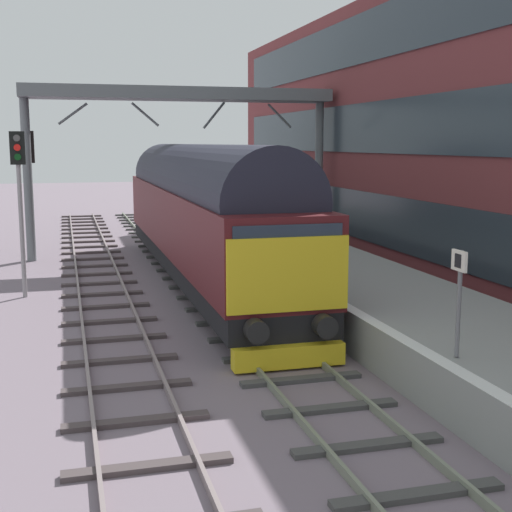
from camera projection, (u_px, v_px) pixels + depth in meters
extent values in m
plane|color=slate|center=(242.00, 323.00, 18.79)|extent=(140.00, 140.00, 0.00)
cube|color=gray|center=(216.00, 322.00, 18.59)|extent=(0.07, 60.00, 0.15)
cube|color=gray|center=(268.00, 318.00, 18.96)|extent=(0.07, 60.00, 0.15)
cube|color=#434341|center=(418.00, 495.00, 9.51)|extent=(2.50, 0.26, 0.09)
cube|color=#434341|center=(368.00, 446.00, 11.06)|extent=(2.50, 0.26, 0.09)
cube|color=#434341|center=(331.00, 408.00, 12.60)|extent=(2.50, 0.26, 0.09)
cube|color=#434341|center=(301.00, 379.00, 14.15)|extent=(2.50, 0.26, 0.09)
cube|color=#434341|center=(278.00, 356.00, 15.69)|extent=(2.50, 0.26, 0.09)
cube|color=#434341|center=(258.00, 337.00, 17.24)|extent=(2.50, 0.26, 0.09)
cube|color=#434341|center=(242.00, 321.00, 18.78)|extent=(2.50, 0.26, 0.09)
cube|color=#434341|center=(228.00, 307.00, 20.33)|extent=(2.50, 0.26, 0.09)
cube|color=#434341|center=(217.00, 296.00, 21.87)|extent=(2.50, 0.26, 0.09)
cube|color=#434341|center=(207.00, 286.00, 23.42)|extent=(2.50, 0.26, 0.09)
cube|color=#434341|center=(198.00, 277.00, 24.96)|extent=(2.50, 0.26, 0.09)
cube|color=#434341|center=(190.00, 269.00, 26.51)|extent=(2.50, 0.26, 0.09)
cube|color=#434341|center=(183.00, 262.00, 28.05)|extent=(2.50, 0.26, 0.09)
cube|color=#434341|center=(176.00, 256.00, 29.60)|extent=(2.50, 0.26, 0.09)
cube|color=#434341|center=(171.00, 250.00, 31.14)|extent=(2.50, 0.26, 0.09)
cube|color=#434341|center=(166.00, 245.00, 32.69)|extent=(2.50, 0.26, 0.09)
cube|color=#434341|center=(161.00, 241.00, 34.24)|extent=(2.50, 0.26, 0.09)
cube|color=#434341|center=(157.00, 236.00, 35.78)|extent=(2.50, 0.26, 0.09)
cube|color=#434341|center=(153.00, 232.00, 37.33)|extent=(2.50, 0.26, 0.09)
cube|color=#434341|center=(149.00, 229.00, 38.87)|extent=(2.50, 0.26, 0.09)
cube|color=#434341|center=(146.00, 226.00, 40.42)|extent=(2.50, 0.26, 0.09)
cube|color=#434341|center=(143.00, 223.00, 41.96)|extent=(2.50, 0.26, 0.09)
cube|color=#434341|center=(140.00, 220.00, 43.51)|extent=(2.50, 0.26, 0.09)
cube|color=#434341|center=(137.00, 217.00, 45.05)|extent=(2.50, 0.26, 0.09)
cube|color=#434341|center=(135.00, 215.00, 46.60)|extent=(2.50, 0.26, 0.09)
cube|color=gray|center=(83.00, 331.00, 17.71)|extent=(0.07, 60.00, 0.15)
cube|color=gray|center=(140.00, 327.00, 18.08)|extent=(0.07, 60.00, 0.15)
cube|color=#473D3E|center=(149.00, 467.00, 10.34)|extent=(2.50, 0.26, 0.09)
cube|color=#473D3E|center=(137.00, 421.00, 12.02)|extent=(2.50, 0.26, 0.09)
cube|color=#473D3E|center=(127.00, 387.00, 13.70)|extent=(2.50, 0.26, 0.09)
cube|color=#473D3E|center=(120.00, 361.00, 15.38)|extent=(2.50, 0.26, 0.09)
cube|color=#473D3E|center=(114.00, 339.00, 17.06)|extent=(2.50, 0.26, 0.09)
cube|color=#473D3E|center=(110.00, 321.00, 18.74)|extent=(2.50, 0.26, 0.09)
cube|color=#473D3E|center=(106.00, 307.00, 20.42)|extent=(2.50, 0.26, 0.09)
cube|color=#473D3E|center=(102.00, 294.00, 22.11)|extent=(2.50, 0.26, 0.09)
cube|color=#473D3E|center=(100.00, 284.00, 23.79)|extent=(2.50, 0.26, 0.09)
cube|color=#473D3E|center=(97.00, 274.00, 25.47)|extent=(2.50, 0.26, 0.09)
cube|color=#473D3E|center=(95.00, 266.00, 27.15)|extent=(2.50, 0.26, 0.09)
cube|color=#473D3E|center=(93.00, 259.00, 28.83)|extent=(2.50, 0.26, 0.09)
cube|color=#473D3E|center=(91.00, 253.00, 30.51)|extent=(2.50, 0.26, 0.09)
cube|color=#473D3E|center=(90.00, 247.00, 32.20)|extent=(2.50, 0.26, 0.09)
cube|color=#473D3E|center=(88.00, 242.00, 33.88)|extent=(2.50, 0.26, 0.09)
cube|color=#473D3E|center=(87.00, 237.00, 35.56)|extent=(2.50, 0.26, 0.09)
cube|color=#473D3E|center=(86.00, 233.00, 37.24)|extent=(2.50, 0.26, 0.09)
cube|color=#473D3E|center=(85.00, 229.00, 38.92)|extent=(2.50, 0.26, 0.09)
cube|color=#473D3E|center=(84.00, 225.00, 40.60)|extent=(2.50, 0.26, 0.09)
cube|color=#473D3E|center=(83.00, 222.00, 42.28)|extent=(2.50, 0.26, 0.09)
cube|color=#473D3E|center=(82.00, 219.00, 43.97)|extent=(2.50, 0.26, 0.09)
cube|color=#473D3E|center=(82.00, 216.00, 45.65)|extent=(2.50, 0.26, 0.09)
cube|color=gray|center=(368.00, 297.00, 19.64)|extent=(4.00, 44.00, 1.00)
cube|color=silver|center=(305.00, 282.00, 19.08)|extent=(0.30, 44.00, 0.01)
cube|color=brown|center=(460.00, 131.00, 25.60)|extent=(5.06, 41.70, 10.27)
cube|color=#2D3840|center=(393.00, 223.00, 25.45)|extent=(0.06, 38.37, 1.92)
cube|color=#2D3840|center=(396.00, 126.00, 24.91)|extent=(0.06, 38.37, 1.92)
cube|color=#2D3840|center=(399.00, 25.00, 24.37)|extent=(0.06, 38.37, 1.92)
cube|color=black|center=(202.00, 259.00, 24.08)|extent=(2.56, 19.24, 0.60)
cube|color=#4D1518|center=(201.00, 219.00, 23.87)|extent=(2.70, 19.24, 2.10)
cylinder|color=#1E1F2C|center=(201.00, 183.00, 23.67)|extent=(2.56, 17.70, 2.57)
cube|color=yellow|center=(288.00, 275.00, 14.68)|extent=(2.65, 0.08, 1.58)
cube|color=#232D3D|center=(288.00, 240.00, 14.59)|extent=(2.38, 0.04, 0.64)
cube|color=#232D3D|center=(240.00, 210.00, 24.17)|extent=(0.04, 13.47, 0.44)
cylinder|color=black|center=(256.00, 331.00, 14.46)|extent=(0.48, 0.35, 0.48)
cylinder|color=black|center=(325.00, 326.00, 14.85)|extent=(0.48, 0.35, 0.48)
cube|color=yellow|center=(289.00, 356.00, 14.90)|extent=(2.43, 0.36, 0.47)
cylinder|color=black|center=(264.00, 323.00, 16.66)|extent=(1.64, 1.04, 1.04)
cylinder|color=black|center=(252.00, 313.00, 17.71)|extent=(1.64, 1.04, 1.04)
cylinder|color=black|center=(242.00, 303.00, 18.76)|extent=(1.64, 1.04, 1.04)
cylinder|color=black|center=(176.00, 245.00, 29.50)|extent=(1.64, 1.04, 1.04)
cylinder|color=black|center=(172.00, 241.00, 30.55)|extent=(1.64, 1.04, 1.04)
cylinder|color=black|center=(169.00, 238.00, 31.60)|extent=(1.64, 1.04, 1.04)
cylinder|color=gray|center=(21.00, 216.00, 21.52)|extent=(0.14, 0.14, 5.07)
cube|color=black|center=(17.00, 148.00, 21.14)|extent=(0.44, 0.10, 0.99)
cylinder|color=#50504E|center=(17.00, 138.00, 21.04)|extent=(0.20, 0.06, 0.20)
cylinder|color=red|center=(17.00, 147.00, 21.08)|extent=(0.20, 0.06, 0.20)
cylinder|color=#0A3E13|center=(18.00, 157.00, 21.13)|extent=(0.20, 0.06, 0.20)
cylinder|color=gray|center=(31.00, 196.00, 28.55)|extent=(0.14, 0.14, 5.20)
cube|color=black|center=(28.00, 147.00, 28.18)|extent=(0.44, 0.10, 1.27)
cylinder|color=#50504E|center=(28.00, 136.00, 28.05)|extent=(0.20, 0.06, 0.20)
cylinder|color=#500807|center=(28.00, 143.00, 28.10)|extent=(0.20, 0.06, 0.20)
cylinder|color=green|center=(29.00, 150.00, 28.14)|extent=(0.20, 0.06, 0.20)
cylinder|color=#53470A|center=(29.00, 157.00, 28.19)|extent=(0.20, 0.06, 0.20)
cylinder|color=slate|center=(459.00, 304.00, 12.28)|extent=(0.08, 0.08, 1.90)
cube|color=white|center=(459.00, 261.00, 12.15)|extent=(0.05, 0.44, 0.36)
cube|color=black|center=(458.00, 261.00, 12.14)|extent=(0.01, 0.20, 0.24)
cylinder|color=slate|center=(28.00, 181.00, 28.11)|extent=(0.36, 0.36, 6.48)
cylinder|color=slate|center=(319.00, 177.00, 31.30)|extent=(0.36, 0.36, 6.48)
cube|color=slate|center=(180.00, 94.00, 29.15)|extent=(12.71, 2.00, 0.50)
cylinder|color=slate|center=(73.00, 114.00, 28.17)|extent=(1.19, 0.10, 0.90)
cylinder|color=slate|center=(145.00, 114.00, 28.91)|extent=(1.13, 0.10, 0.98)
cylinder|color=slate|center=(214.00, 115.00, 29.66)|extent=(0.97, 0.10, 1.14)
cylinder|color=slate|center=(280.00, 116.00, 30.40)|extent=(1.08, 0.10, 1.04)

